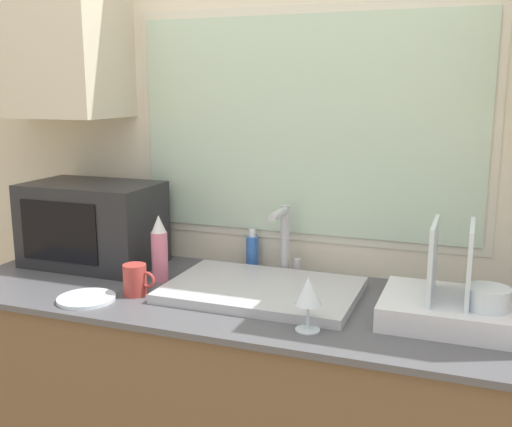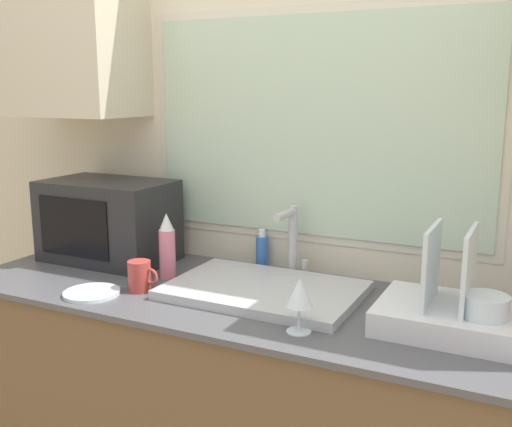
% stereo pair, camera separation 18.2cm
% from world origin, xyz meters
% --- Properties ---
extents(wall_back, '(6.00, 0.38, 2.60)m').
position_xyz_m(wall_back, '(0.00, 0.66, 1.39)').
color(wall_back, beige).
rests_on(wall_back, ground_plane).
extents(sink_basin, '(0.61, 0.42, 0.03)m').
position_xyz_m(sink_basin, '(-0.05, 0.36, 0.93)').
color(sink_basin, '#B2B2B7').
rests_on(sink_basin, countertop).
extents(faucet, '(0.08, 0.16, 0.25)m').
position_xyz_m(faucet, '(-0.04, 0.57, 1.06)').
color(faucet, '#B7B7BC').
rests_on(faucet, countertop).
extents(microwave, '(0.49, 0.31, 0.31)m').
position_xyz_m(microwave, '(-0.76, 0.46, 1.07)').
color(microwave, '#232326').
rests_on(microwave, countertop).
extents(dish_rack, '(0.37, 0.31, 0.29)m').
position_xyz_m(dish_rack, '(0.54, 0.32, 0.97)').
color(dish_rack, silver).
rests_on(dish_rack, countertop).
extents(spray_bottle, '(0.06, 0.06, 0.23)m').
position_xyz_m(spray_bottle, '(-0.43, 0.37, 1.03)').
color(spray_bottle, '#D8728C').
rests_on(spray_bottle, countertop).
extents(soap_bottle, '(0.04, 0.04, 0.15)m').
position_xyz_m(soap_bottle, '(-0.18, 0.62, 0.98)').
color(soap_bottle, blue).
rests_on(soap_bottle, countertop).
extents(mug_near_sink, '(0.11, 0.08, 0.10)m').
position_xyz_m(mug_near_sink, '(-0.43, 0.21, 0.97)').
color(mug_near_sink, '#A53833').
rests_on(mug_near_sink, countertop).
extents(wine_glass, '(0.08, 0.08, 0.15)m').
position_xyz_m(wine_glass, '(0.17, 0.12, 1.03)').
color(wine_glass, silver).
rests_on(wine_glass, countertop).
extents(small_plate, '(0.18, 0.18, 0.01)m').
position_xyz_m(small_plate, '(-0.55, 0.11, 0.92)').
color(small_plate, silver).
rests_on(small_plate, countertop).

